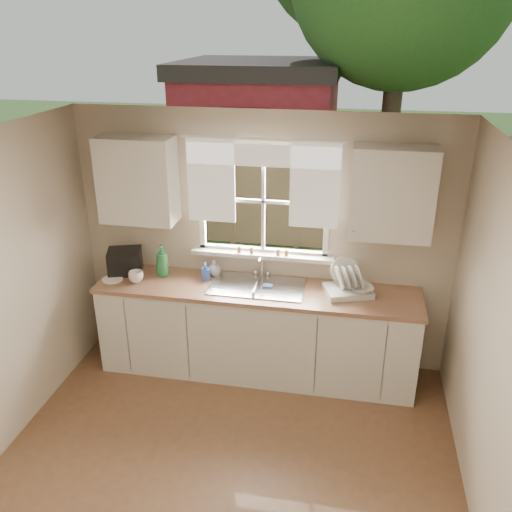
% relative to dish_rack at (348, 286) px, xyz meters
% --- Properties ---
extents(ground, '(4.00, 4.00, 0.00)m').
position_rel_dish_rack_xyz_m(ground, '(-0.84, -1.74, -0.99)').
color(ground, brown).
rests_on(ground, ground).
extents(room_walls, '(3.62, 4.02, 2.50)m').
position_rel_dish_rack_xyz_m(room_walls, '(-0.84, -1.80, 0.25)').
color(room_walls, beige).
rests_on(room_walls, ground).
extents(ceiling, '(3.60, 4.00, 0.02)m').
position_rel_dish_rack_xyz_m(ceiling, '(-0.84, -1.74, 1.51)').
color(ceiling, silver).
rests_on(ceiling, room_walls).
extents(window, '(1.38, 0.16, 1.06)m').
position_rel_dish_rack_xyz_m(window, '(-0.84, 0.26, 0.50)').
color(window, white).
rests_on(window, room_walls).
extents(curtains, '(1.50, 0.03, 0.81)m').
position_rel_dish_rack_xyz_m(curtains, '(-0.84, 0.21, 0.95)').
color(curtains, white).
rests_on(curtains, room_walls).
extents(base_cabinets, '(3.00, 0.62, 0.87)m').
position_rel_dish_rack_xyz_m(base_cabinets, '(-0.84, -0.06, -0.55)').
color(base_cabinets, silver).
rests_on(base_cabinets, ground).
extents(countertop, '(3.04, 0.65, 0.04)m').
position_rel_dish_rack_xyz_m(countertop, '(-0.84, -0.06, -0.10)').
color(countertop, '#96684B').
rests_on(countertop, base_cabinets).
extents(upper_cabinet_left, '(0.70, 0.33, 0.80)m').
position_rel_dish_rack_xyz_m(upper_cabinet_left, '(-1.99, 0.09, 0.86)').
color(upper_cabinet_left, silver).
rests_on(upper_cabinet_left, room_walls).
extents(upper_cabinet_right, '(0.70, 0.33, 0.80)m').
position_rel_dish_rack_xyz_m(upper_cabinet_right, '(0.31, 0.09, 0.86)').
color(upper_cabinet_right, silver).
rests_on(upper_cabinet_right, room_walls).
extents(wall_outlet, '(0.08, 0.01, 0.12)m').
position_rel_dish_rack_xyz_m(wall_outlet, '(0.04, 0.25, 0.09)').
color(wall_outlet, beige).
rests_on(wall_outlet, room_walls).
extents(sill_jars, '(0.50, 0.04, 0.06)m').
position_rel_dish_rack_xyz_m(sill_jars, '(-0.82, 0.20, 0.19)').
color(sill_jars, brown).
rests_on(sill_jars, window).
extents(backyard, '(20.00, 10.00, 6.13)m').
position_rel_dish_rack_xyz_m(backyard, '(-0.26, 6.68, 2.48)').
color(backyard, '#335421').
rests_on(backyard, ground).
extents(sink, '(0.88, 0.52, 0.40)m').
position_rel_dish_rack_xyz_m(sink, '(-0.84, -0.03, -0.15)').
color(sink, '#B7B7BC').
rests_on(sink, countertop).
extents(dish_rack, '(0.49, 0.43, 0.30)m').
position_rel_dish_rack_xyz_m(dish_rack, '(0.00, 0.00, 0.00)').
color(dish_rack, silver).
rests_on(dish_rack, countertop).
extents(bowl, '(0.28, 0.28, 0.05)m').
position_rel_dish_rack_xyz_m(bowl, '(0.12, -0.05, 0.01)').
color(bowl, silver).
rests_on(bowl, dish_rack).
extents(soap_bottle_a, '(0.13, 0.14, 0.32)m').
position_rel_dish_rack_xyz_m(soap_bottle_a, '(-1.79, 0.05, 0.08)').
color(soap_bottle_a, '#287D3E').
rests_on(soap_bottle_a, countertop).
extents(soap_bottle_b, '(0.10, 0.10, 0.17)m').
position_rel_dish_rack_xyz_m(soap_bottle_b, '(-1.35, 0.04, 0.01)').
color(soap_bottle_b, blue).
rests_on(soap_bottle_b, countertop).
extents(soap_bottle_c, '(0.15, 0.15, 0.16)m').
position_rel_dish_rack_xyz_m(soap_bottle_c, '(-1.30, 0.14, 0.00)').
color(soap_bottle_c, beige).
rests_on(soap_bottle_c, countertop).
extents(saucer, '(0.20, 0.20, 0.01)m').
position_rel_dish_rack_xyz_m(saucer, '(-2.24, -0.14, -0.07)').
color(saucer, white).
rests_on(saucer, countertop).
extents(cup, '(0.14, 0.14, 0.11)m').
position_rel_dish_rack_xyz_m(cup, '(-1.99, -0.15, -0.02)').
color(cup, white).
rests_on(cup, countertop).
extents(black_appliance, '(0.39, 0.36, 0.23)m').
position_rel_dish_rack_xyz_m(black_appliance, '(-2.18, 0.05, 0.04)').
color(black_appliance, black).
rests_on(black_appliance, countertop).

